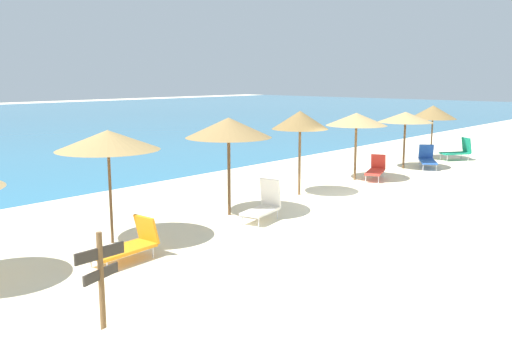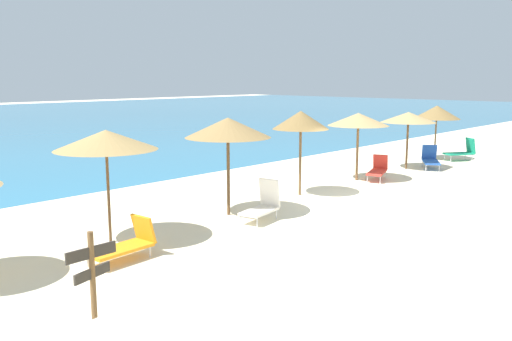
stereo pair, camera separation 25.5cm
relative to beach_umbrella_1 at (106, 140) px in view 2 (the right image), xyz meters
name	(u,v)px [view 2 (the right image)]	position (x,y,z in m)	size (l,w,h in m)	color
ground_plane	(361,202)	(8.05, -2.20, -2.57)	(160.00, 160.00, 0.00)	beige
beach_umbrella_1	(106,140)	(0.00, 0.00, 0.00)	(2.50, 2.50, 2.82)	brown
beach_umbrella_2	(228,128)	(3.92, -0.19, 0.04)	(2.53, 2.53, 2.91)	brown
beach_umbrella_3	(301,120)	(7.57, -0.02, 0.04)	(1.95, 1.95, 2.94)	brown
beach_umbrella_4	(358,120)	(11.28, 0.03, -0.14)	(2.41, 2.41, 2.68)	brown
beach_umbrella_5	(408,117)	(15.12, -0.12, -0.26)	(2.42, 2.42, 2.55)	brown
beach_umbrella_6	(437,112)	(18.61, 0.18, -0.21)	(2.27, 2.27, 2.69)	brown
lounge_chair_0	(430,159)	(16.03, -0.83, -2.15)	(1.74, 1.43, 1.01)	blue
lounge_chair_1	(462,151)	(19.20, -0.98, -2.09)	(1.55, 1.34, 1.12)	#199972
lounge_chair_2	(378,170)	(11.95, -0.53, -2.16)	(1.70, 1.10, 0.95)	red
lounge_chair_3	(263,205)	(4.15, -1.38, -2.10)	(1.40, 0.87, 1.16)	white
lounge_chair_4	(126,244)	(-0.49, -1.43, -2.19)	(1.59, 0.77, 0.93)	orange
wooden_signpost	(93,278)	(-3.05, -4.44, -1.49)	(0.84, 0.22, 1.80)	brown
beach_ball	(477,191)	(11.54, -4.67, -2.38)	(0.37, 0.37, 0.37)	red
cooler_box	(510,178)	(14.97, -4.65, -2.40)	(0.60, 0.40, 0.32)	blue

